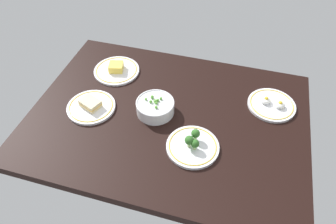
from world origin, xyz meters
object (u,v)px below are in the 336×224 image
plate_eggs (272,104)px  plate_sandwich (91,106)px  plate_cheese (117,70)px  plate_broccoli (193,145)px  bowl_peas (155,107)px

plate_eggs → plate_sandwich: same height
plate_cheese → plate_sandwich: 26.18cm
plate_broccoli → plate_cheese: 57.71cm
plate_broccoli → plate_eggs: 42.14cm
plate_broccoli → plate_sandwich: size_ratio=0.98×
plate_cheese → plate_eggs: size_ratio=1.07×
bowl_peas → plate_cheese: 33.59cm
bowl_peas → plate_broccoli: (-19.52, 14.29, -1.73)cm
plate_broccoli → plate_cheese: size_ratio=0.93×
bowl_peas → plate_sandwich: size_ratio=0.78×
bowl_peas → plate_eggs: size_ratio=0.79×
bowl_peas → plate_sandwich: (27.39, 5.49, -2.01)cm
plate_broccoli → plate_eggs: (-27.98, -31.50, -0.42)cm
plate_cheese → plate_sandwich: plate_cheese is taller
plate_cheese → plate_broccoli: bearing=142.7°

